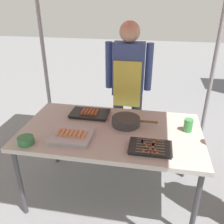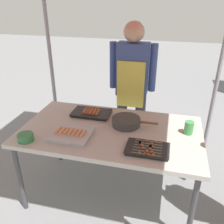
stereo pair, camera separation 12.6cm
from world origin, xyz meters
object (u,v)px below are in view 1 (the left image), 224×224
object	(u,v)px
stall_table	(111,134)
tray_meat_skewers	(150,148)
tray_pork_links	(71,135)
drink_cup_near_edge	(188,125)
cooking_wok	(126,121)
vendor_woman	(128,82)
condiment_bowl	(26,140)
tray_grilled_sausages	(90,114)

from	to	relation	value
stall_table	tray_meat_skewers	xyz separation A→B (m)	(0.36, -0.25, 0.07)
stall_table	tray_meat_skewers	size ratio (longest dim) A/B	4.78
tray_meat_skewers	tray_pork_links	size ratio (longest dim) A/B	0.97
drink_cup_near_edge	cooking_wok	bearing A→B (deg)	178.65
cooking_wok	vendor_woman	bearing A→B (deg)	95.69
condiment_bowl	tray_pork_links	bearing A→B (deg)	24.95
tray_meat_skewers	stall_table	bearing A→B (deg)	145.15
stall_table	cooking_wok	size ratio (longest dim) A/B	3.82
stall_table	tray_pork_links	xyz separation A→B (m)	(-0.30, -0.19, 0.07)
tray_grilled_sausages	tray_pork_links	size ratio (longest dim) A/B	1.10
stall_table	cooking_wok	world-z (taller)	cooking_wok
cooking_wok	condiment_bowl	distance (m)	0.88
tray_pork_links	drink_cup_near_edge	distance (m)	1.02
tray_grilled_sausages	condiment_bowl	world-z (taller)	condiment_bowl
tray_meat_skewers	tray_pork_links	world-z (taller)	tray_pork_links
tray_meat_skewers	cooking_wok	distance (m)	0.43
tray_meat_skewers	cooking_wok	bearing A→B (deg)	123.39
tray_grilled_sausages	tray_pork_links	distance (m)	0.43
tray_meat_skewers	condiment_bowl	size ratio (longest dim) A/B	2.54
cooking_wok	drink_cup_near_edge	bearing A→B (deg)	-1.35
tray_pork_links	stall_table	bearing A→B (deg)	32.23
tray_meat_skewers	vendor_woman	xyz separation A→B (m)	(-0.30, 1.00, 0.18)
drink_cup_near_edge	vendor_woman	world-z (taller)	vendor_woman
tray_meat_skewers	condiment_bowl	distance (m)	1.00
stall_table	vendor_woman	xyz separation A→B (m)	(0.06, 0.75, 0.25)
stall_table	tray_grilled_sausages	size ratio (longest dim) A/B	4.22
cooking_wok	stall_table	bearing A→B (deg)	-138.13
condiment_bowl	drink_cup_near_edge	xyz separation A→B (m)	(1.31, 0.44, 0.03)
tray_pork_links	vendor_woman	bearing A→B (deg)	69.00
tray_pork_links	vendor_woman	world-z (taller)	vendor_woman
stall_table	drink_cup_near_edge	world-z (taller)	drink_cup_near_edge
drink_cup_near_edge	vendor_woman	size ratio (longest dim) A/B	0.07
vendor_woman	tray_grilled_sausages	bearing A→B (deg)	58.29
stall_table	tray_grilled_sausages	xyz separation A→B (m)	(-0.26, 0.24, 0.07)
stall_table	vendor_woman	size ratio (longest dim) A/B	1.00
cooking_wok	drink_cup_near_edge	world-z (taller)	drink_cup_near_edge
condiment_bowl	stall_table	bearing A→B (deg)	28.56
tray_meat_skewers	tray_pork_links	xyz separation A→B (m)	(-0.66, 0.06, 0.00)
tray_grilled_sausages	vendor_woman	distance (m)	0.63
tray_pork_links	tray_grilled_sausages	bearing A→B (deg)	84.16
condiment_bowl	vendor_woman	bearing A→B (deg)	57.69
stall_table	tray_pork_links	distance (m)	0.37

